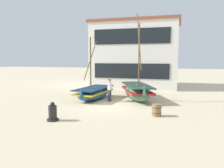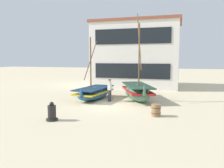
% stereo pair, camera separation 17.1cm
% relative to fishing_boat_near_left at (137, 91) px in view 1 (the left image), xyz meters
% --- Properties ---
extents(ground_plane, '(120.00, 120.00, 0.00)m').
position_rel_fishing_boat_near_left_xyz_m(ground_plane, '(-1.55, -2.71, -0.68)').
color(ground_plane, beige).
extents(fishing_boat_near_left, '(3.47, 5.23, 6.72)m').
position_rel_fishing_boat_near_left_xyz_m(fishing_boat_near_left, '(0.00, 0.00, 0.00)').
color(fishing_boat_near_left, '#427056').
rests_on(fishing_boat_near_left, ground).
extents(fishing_boat_centre_large, '(2.15, 4.44, 4.89)m').
position_rel_fishing_boat_near_left_xyz_m(fishing_boat_centre_large, '(-3.32, -0.87, -0.14)').
color(fishing_boat_centre_large, '#23517A').
rests_on(fishing_boat_centre_large, ground).
extents(fisherman_by_hull, '(0.26, 0.38, 1.68)m').
position_rel_fishing_boat_near_left_xyz_m(fisherman_by_hull, '(-1.88, -1.25, 0.15)').
color(fisherman_by_hull, '#33333D').
rests_on(fisherman_by_hull, ground).
extents(capstan_winch, '(0.62, 0.62, 1.01)m').
position_rel_fishing_boat_near_left_xyz_m(capstan_winch, '(-3.22, -7.21, -0.28)').
color(capstan_winch, black).
rests_on(capstan_winch, ground).
extents(wooden_barrel, '(0.56, 0.56, 0.70)m').
position_rel_fishing_boat_near_left_xyz_m(wooden_barrel, '(1.98, -4.73, -0.33)').
color(wooden_barrel, olive).
rests_on(wooden_barrel, ground).
extents(harbor_building_main, '(9.83, 6.02, 7.46)m').
position_rel_fishing_boat_near_left_xyz_m(harbor_building_main, '(-1.65, 8.41, 3.06)').
color(harbor_building_main, white).
rests_on(harbor_building_main, ground).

